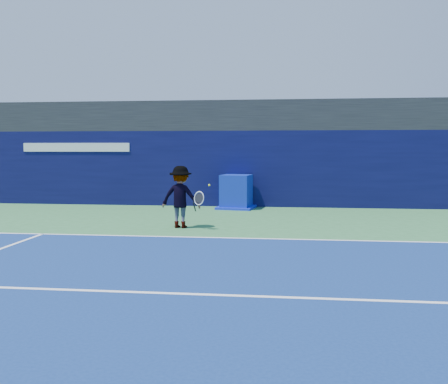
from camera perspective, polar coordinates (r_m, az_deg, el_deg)
The scene contains 8 objects.
ground at distance 9.95m, azimuth -1.59°, elevation -8.37°, with size 80.00×80.00×0.00m, color #326F3D.
baseline at distance 12.87m, azimuth 0.35°, elevation -5.27°, with size 24.00×0.10×0.01m, color white.
service_line at distance 8.05m, azimuth -3.69°, elevation -11.57°, with size 24.00×0.10×0.01m, color white.
stadium_band at distance 21.17m, azimuth 2.95°, elevation 8.51°, with size 36.00×3.00×1.20m, color black.
back_wall_assembly at distance 20.15m, azimuth 2.72°, elevation 2.71°, with size 36.00×1.03×3.00m.
equipment_cart at distance 19.17m, azimuth 1.41°, elevation -0.12°, with size 1.53×1.53×1.29m.
tennis_player at distance 14.52m, azimuth -4.97°, elevation -0.56°, with size 1.38×0.81×1.80m.
tennis_ball at distance 15.26m, azimuth -1.70°, elevation 0.79°, with size 0.06×0.06×0.06m.
Camera 1 is at (1.41, -9.58, 2.30)m, focal length 40.00 mm.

